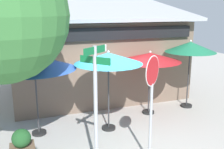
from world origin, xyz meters
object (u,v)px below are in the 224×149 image
at_px(stop_sign, 152,90).
at_px(patio_umbrella_forest_green_far_right, 190,48).
at_px(street_sign_post, 96,98).
at_px(patio_umbrella_crimson_right, 150,58).
at_px(patio_umbrella_teal_center, 108,59).
at_px(patio_umbrella_royal_blue_left, 34,63).

distance_m(stop_sign, patio_umbrella_forest_green_far_right, 4.41).
bearing_deg(street_sign_post, patio_umbrella_crimson_right, 44.05).
bearing_deg(patio_umbrella_teal_center, stop_sign, -80.76).
relative_size(patio_umbrella_teal_center, patio_umbrella_forest_green_far_right, 0.97).
distance_m(street_sign_post, patio_umbrella_royal_blue_left, 2.68).
relative_size(patio_umbrella_crimson_right, patio_umbrella_forest_green_far_right, 0.88).
relative_size(stop_sign, patio_umbrella_crimson_right, 1.17).
distance_m(patio_umbrella_teal_center, patio_umbrella_crimson_right, 2.00).
height_order(patio_umbrella_crimson_right, patio_umbrella_forest_green_far_right, patio_umbrella_forest_green_far_right).
relative_size(patio_umbrella_royal_blue_left, patio_umbrella_crimson_right, 1.09).
bearing_deg(patio_umbrella_crimson_right, patio_umbrella_royal_blue_left, -174.87).
relative_size(patio_umbrella_royal_blue_left, patio_umbrella_teal_center, 0.99).
xyz_separation_m(street_sign_post, stop_sign, (1.36, -0.14, 0.07)).
bearing_deg(street_sign_post, stop_sign, -5.72).
bearing_deg(patio_umbrella_royal_blue_left, street_sign_post, -64.75).
bearing_deg(patio_umbrella_crimson_right, patio_umbrella_teal_center, -157.33).
height_order(patio_umbrella_royal_blue_left, patio_umbrella_crimson_right, patio_umbrella_royal_blue_left).
distance_m(street_sign_post, patio_umbrella_crimson_right, 3.97).
relative_size(stop_sign, patio_umbrella_royal_blue_left, 1.07).
height_order(stop_sign, patio_umbrella_royal_blue_left, stop_sign).
height_order(patio_umbrella_royal_blue_left, patio_umbrella_forest_green_far_right, patio_umbrella_forest_green_far_right).
distance_m(stop_sign, patio_umbrella_royal_blue_left, 3.57).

